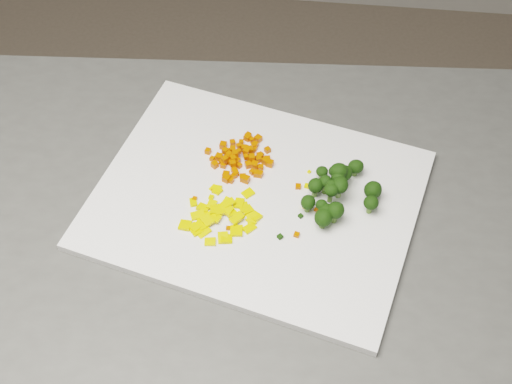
# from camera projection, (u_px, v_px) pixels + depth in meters

# --- Properties ---
(counter_block) EXTENTS (0.93, 0.68, 0.90)m
(counter_block) POSITION_uv_depth(u_px,v_px,m) (260.00, 365.00, 1.30)
(counter_block) COLOR #4A4B48
(counter_block) RESTS_ON ground
(cutting_board) EXTENTS (0.49, 0.42, 0.01)m
(cutting_board) POSITION_uv_depth(u_px,v_px,m) (256.00, 199.00, 0.97)
(cutting_board) COLOR white
(cutting_board) RESTS_ON counter_block
(carrot_pile) EXTENTS (0.09, 0.09, 0.03)m
(carrot_pile) POSITION_uv_depth(u_px,v_px,m) (238.00, 154.00, 0.99)
(carrot_pile) COLOR #C74102
(carrot_pile) RESTS_ON cutting_board
(pepper_pile) EXTENTS (0.11, 0.11, 0.02)m
(pepper_pile) POSITION_uv_depth(u_px,v_px,m) (220.00, 212.00, 0.93)
(pepper_pile) COLOR yellow
(pepper_pile) RESTS_ON cutting_board
(broccoli_pile) EXTENTS (0.11, 0.11, 0.05)m
(broccoli_pile) POSITION_uv_depth(u_px,v_px,m) (335.00, 187.00, 0.94)
(broccoli_pile) COLOR black
(broccoli_pile) RESTS_ON cutting_board
(carrot_cube_0) EXTENTS (0.01, 0.01, 0.01)m
(carrot_cube_0) POSITION_uv_depth(u_px,v_px,m) (252.00, 158.00, 0.99)
(carrot_cube_0) COLOR #C74102
(carrot_cube_0) RESTS_ON carrot_pile
(carrot_cube_1) EXTENTS (0.01, 0.01, 0.01)m
(carrot_cube_1) POSITION_uv_depth(u_px,v_px,m) (268.00, 158.00, 1.00)
(carrot_cube_1) COLOR #C74102
(carrot_cube_1) RESTS_ON carrot_pile
(carrot_cube_2) EXTENTS (0.01, 0.01, 0.01)m
(carrot_cube_2) POSITION_uv_depth(u_px,v_px,m) (212.00, 159.00, 1.00)
(carrot_cube_2) COLOR #C74102
(carrot_cube_2) RESTS_ON carrot_pile
(carrot_cube_3) EXTENTS (0.01, 0.01, 0.01)m
(carrot_cube_3) POSITION_uv_depth(u_px,v_px,m) (255.00, 165.00, 0.99)
(carrot_cube_3) COLOR #C74102
(carrot_cube_3) RESTS_ON carrot_pile
(carrot_cube_4) EXTENTS (0.01, 0.01, 0.01)m
(carrot_cube_4) POSITION_uv_depth(u_px,v_px,m) (228.00, 151.00, 1.01)
(carrot_cube_4) COLOR #C74102
(carrot_cube_4) RESTS_ON carrot_pile
(carrot_cube_5) EXTENTS (0.01, 0.01, 0.01)m
(carrot_cube_5) POSITION_uv_depth(u_px,v_px,m) (225.00, 151.00, 1.00)
(carrot_cube_5) COLOR #C74102
(carrot_cube_5) RESTS_ON carrot_pile
(carrot_cube_6) EXTENTS (0.01, 0.01, 0.01)m
(carrot_cube_6) POSITION_uv_depth(u_px,v_px,m) (248.00, 135.00, 1.03)
(carrot_cube_6) COLOR #C74102
(carrot_cube_6) RESTS_ON carrot_pile
(carrot_cube_7) EXTENTS (0.01, 0.01, 0.01)m
(carrot_cube_7) POSITION_uv_depth(u_px,v_px,m) (255.00, 145.00, 1.01)
(carrot_cube_7) COLOR #C74102
(carrot_cube_7) RESTS_ON carrot_pile
(carrot_cube_8) EXTENTS (0.01, 0.01, 0.01)m
(carrot_cube_8) POSITION_uv_depth(u_px,v_px,m) (229.00, 161.00, 0.99)
(carrot_cube_8) COLOR #C74102
(carrot_cube_8) RESTS_ON carrot_pile
(carrot_cube_9) EXTENTS (0.01, 0.01, 0.01)m
(carrot_cube_9) POSITION_uv_depth(u_px,v_px,m) (243.00, 178.00, 0.98)
(carrot_cube_9) COLOR #C74102
(carrot_cube_9) RESTS_ON carrot_pile
(carrot_cube_10) EXTENTS (0.01, 0.01, 0.01)m
(carrot_cube_10) POSITION_uv_depth(u_px,v_px,m) (244.00, 148.00, 1.00)
(carrot_cube_10) COLOR #C74102
(carrot_cube_10) RESTS_ON carrot_pile
(carrot_cube_11) EXTENTS (0.01, 0.01, 0.01)m
(carrot_cube_11) POSITION_uv_depth(u_px,v_px,m) (235.00, 153.00, 0.99)
(carrot_cube_11) COLOR #C74102
(carrot_cube_11) RESTS_ON carrot_pile
(carrot_cube_12) EXTENTS (0.01, 0.01, 0.01)m
(carrot_cube_12) POSITION_uv_depth(u_px,v_px,m) (235.00, 173.00, 0.98)
(carrot_cube_12) COLOR #C74102
(carrot_cube_12) RESTS_ON carrot_pile
(carrot_cube_13) EXTENTS (0.01, 0.01, 0.01)m
(carrot_cube_13) POSITION_uv_depth(u_px,v_px,m) (260.00, 174.00, 0.98)
(carrot_cube_13) COLOR #C74102
(carrot_cube_13) RESTS_ON carrot_pile
(carrot_cube_14) EXTENTS (0.01, 0.01, 0.01)m
(carrot_cube_14) POSITION_uv_depth(u_px,v_px,m) (246.00, 149.00, 1.00)
(carrot_cube_14) COLOR #C74102
(carrot_cube_14) RESTS_ON carrot_pile
(carrot_cube_15) EXTENTS (0.01, 0.01, 0.01)m
(carrot_cube_15) POSITION_uv_depth(u_px,v_px,m) (253.00, 150.00, 1.01)
(carrot_cube_15) COLOR #C74102
(carrot_cube_15) RESTS_ON carrot_pile
(carrot_cube_16) EXTENTS (0.01, 0.01, 0.01)m
(carrot_cube_16) POSITION_uv_depth(u_px,v_px,m) (260.00, 156.00, 1.00)
(carrot_cube_16) COLOR #C74102
(carrot_cube_16) RESTS_ON carrot_pile
(carrot_cube_17) EXTENTS (0.01, 0.01, 0.01)m
(carrot_cube_17) POSITION_uv_depth(u_px,v_px,m) (241.00, 142.00, 1.02)
(carrot_cube_17) COLOR #C74102
(carrot_cube_17) RESTS_ON carrot_pile
(carrot_cube_18) EXTENTS (0.01, 0.01, 0.01)m
(carrot_cube_18) POSITION_uv_depth(u_px,v_px,m) (254.00, 146.00, 1.01)
(carrot_cube_18) COLOR #C74102
(carrot_cube_18) RESTS_ON carrot_pile
(carrot_cube_19) EXTENTS (0.01, 0.01, 0.01)m
(carrot_cube_19) POSITION_uv_depth(u_px,v_px,m) (230.00, 161.00, 0.99)
(carrot_cube_19) COLOR #C74102
(carrot_cube_19) RESTS_ON carrot_pile
(carrot_cube_20) EXTENTS (0.01, 0.01, 0.01)m
(carrot_cube_20) POSITION_uv_depth(u_px,v_px,m) (248.00, 165.00, 0.99)
(carrot_cube_20) COLOR #C74102
(carrot_cube_20) RESTS_ON carrot_pile
(carrot_cube_21) EXTENTS (0.01, 0.01, 0.01)m
(carrot_cube_21) POSITION_uv_depth(u_px,v_px,m) (246.00, 179.00, 0.97)
(carrot_cube_21) COLOR #C74102
(carrot_cube_21) RESTS_ON carrot_pile
(carrot_cube_22) EXTENTS (0.01, 0.01, 0.01)m
(carrot_cube_22) POSITION_uv_depth(u_px,v_px,m) (252.00, 172.00, 0.98)
(carrot_cube_22) COLOR #C74102
(carrot_cube_22) RESTS_ON carrot_pile
(carrot_cube_23) EXTENTS (0.01, 0.01, 0.01)m
(carrot_cube_23) POSITION_uv_depth(u_px,v_px,m) (252.00, 140.00, 1.02)
(carrot_cube_23) COLOR #C74102
(carrot_cube_23) RESTS_ON carrot_pile
(carrot_cube_24) EXTENTS (0.01, 0.01, 0.01)m
(carrot_cube_24) POSITION_uv_depth(u_px,v_px,m) (258.00, 159.00, 1.00)
(carrot_cube_24) COLOR #C74102
(carrot_cube_24) RESTS_ON carrot_pile
(carrot_cube_25) EXTENTS (0.01, 0.01, 0.01)m
(carrot_cube_25) POSITION_uv_depth(u_px,v_px,m) (261.00, 155.00, 1.00)
(carrot_cube_25) COLOR #C74102
(carrot_cube_25) RESTS_ON carrot_pile
(carrot_cube_26) EXTENTS (0.01, 0.01, 0.01)m
(carrot_cube_26) POSITION_uv_depth(u_px,v_px,m) (236.00, 174.00, 0.98)
(carrot_cube_26) COLOR #C74102
(carrot_cube_26) RESTS_ON carrot_pile
(carrot_cube_27) EXTENTS (0.01, 0.01, 0.01)m
(carrot_cube_27) POSITION_uv_depth(u_px,v_px,m) (233.00, 149.00, 1.00)
(carrot_cube_27) COLOR #C74102
(carrot_cube_27) RESTS_ON carrot_pile
(carrot_cube_28) EXTENTS (0.01, 0.01, 0.01)m
(carrot_cube_28) POSITION_uv_depth(u_px,v_px,m) (266.00, 161.00, 0.99)
(carrot_cube_28) COLOR #C74102
(carrot_cube_28) RESTS_ON carrot_pile
(carrot_cube_29) EXTENTS (0.01, 0.01, 0.01)m
(carrot_cube_29) POSITION_uv_depth(u_px,v_px,m) (245.00, 149.00, 1.01)
(carrot_cube_29) COLOR #C74102
(carrot_cube_29) RESTS_ON carrot_pile
(carrot_cube_30) EXTENTS (0.01, 0.01, 0.01)m
(carrot_cube_30) POSITION_uv_depth(u_px,v_px,m) (225.00, 159.00, 0.99)
(carrot_cube_30) COLOR #C74102
(carrot_cube_30) RESTS_ON carrot_pile
(carrot_cube_31) EXTENTS (0.01, 0.01, 0.01)m
(carrot_cube_31) POSITION_uv_depth(u_px,v_px,m) (246.00, 157.00, 0.99)
(carrot_cube_31) COLOR #C74102
(carrot_cube_31) RESTS_ON carrot_pile
(carrot_cube_32) EXTENTS (0.01, 0.01, 0.01)m
(carrot_cube_32) POSITION_uv_depth(u_px,v_px,m) (239.00, 146.00, 1.00)
(carrot_cube_32) COLOR #C74102
(carrot_cube_32) RESTS_ON carrot_pile
(carrot_cube_33) EXTENTS (0.01, 0.01, 0.01)m
(carrot_cube_33) POSITION_uv_depth(u_px,v_px,m) (231.00, 156.00, 0.99)
(carrot_cube_33) COLOR #C74102
(carrot_cube_33) RESTS_ON carrot_pile
(carrot_cube_34) EXTENTS (0.01, 0.01, 0.01)m
(carrot_cube_34) POSITION_uv_depth(u_px,v_px,m) (260.00, 168.00, 0.99)
(carrot_cube_34) COLOR #C74102
(carrot_cube_34) RESTS_ON carrot_pile
(carrot_cube_35) EXTENTS (0.01, 0.01, 0.01)m
(carrot_cube_35) POSITION_uv_depth(u_px,v_px,m) (231.00, 180.00, 0.97)
(carrot_cube_35) COLOR #C74102
(carrot_cube_35) RESTS_ON carrot_pile
(carrot_cube_36) EXTENTS (0.01, 0.01, 0.01)m
(carrot_cube_36) POSITION_uv_depth(u_px,v_px,m) (229.00, 156.00, 0.99)
(carrot_cube_36) COLOR #C74102
(carrot_cube_36) RESTS_ON carrot_pile
(carrot_cube_37) EXTENTS (0.01, 0.01, 0.01)m
(carrot_cube_37) POSITION_uv_depth(u_px,v_px,m) (250.00, 159.00, 1.00)
(carrot_cube_37) COLOR #C74102
(carrot_cube_37) RESTS_ON carrot_pile
(carrot_cube_38) EXTENTS (0.01, 0.01, 0.01)m
(carrot_cube_38) POSITION_uv_depth(u_px,v_px,m) (226.00, 175.00, 0.98)
(carrot_cube_38) COLOR #C74102
(carrot_cube_38) RESTS_ON carrot_pile
(carrot_cube_39) EXTENTS (0.01, 0.01, 0.01)m
(carrot_cube_39) POSITION_uv_depth(u_px,v_px,m) (229.00, 154.00, 0.99)
(carrot_cube_39) COLOR #C74102
(carrot_cube_39) RESTS_ON carrot_pile
(carrot_cube_40) EXTENTS (0.01, 0.01, 0.01)m
(carrot_cube_40) POSITION_uv_depth(u_px,v_px,m) (237.00, 161.00, 0.99)
(carrot_cube_40) COLOR #C74102
(carrot_cube_40) RESTS_ON carrot_pile
(carrot_cube_41) EXTENTS (0.01, 0.01, 0.01)m
(carrot_cube_41) POSITION_uv_depth(u_px,v_px,m) (234.00, 163.00, 0.99)
(carrot_cube_41) COLOR #C74102
(carrot_cube_41) RESTS_ON carrot_pile
(carrot_cube_42) EXTENTS (0.01, 0.01, 0.01)m
(carrot_cube_42) POSITION_uv_depth(u_px,v_px,m) (247.00, 138.00, 1.02)
(carrot_cube_42) COLOR #C74102
(carrot_cube_42) RESTS_ON carrot_pile
(carrot_cube_43) EXTENTS (0.01, 0.01, 0.01)m
(carrot_cube_43) POSITION_uv_depth(u_px,v_px,m) (219.00, 157.00, 1.00)
(carrot_cube_43) COLOR #C74102
(carrot_cube_43) RESTS_ON carrot_pile
(carrot_cube_44) EXTENTS (0.01, 0.01, 0.01)m
(carrot_cube_44) POSITION_uv_depth(u_px,v_px,m) (223.00, 145.00, 1.01)
(carrot_cube_44) COLOR #C74102
(carrot_cube_44) RESTS_ON carrot_pile
(carrot_cube_45) EXTENTS (0.01, 0.01, 0.01)m
(carrot_cube_45) POSITION_uv_depth(u_px,v_px,m) (239.00, 166.00, 0.99)
(carrot_cube_45) COLOR #C74102
(carrot_cube_45) RESTS_ON carrot_pile
(carrot_cube_46) EXTENTS (0.01, 0.01, 0.01)m
(carrot_cube_46) POSITION_uv_depth(u_px,v_px,m) (234.00, 171.00, 0.98)
(carrot_cube_46) COLOR #C74102
(carrot_cube_46) RESTS_ON carrot_pile
(carrot_cube_47) EXTENTS (0.01, 0.01, 0.01)m
(carrot_cube_47) POSITION_uv_depth(u_px,v_px,m) (247.00, 149.00, 1.00)
(carrot_cube_47) COLOR #C74102
(carrot_cube_47) RESTS_ON carrot_pile
(carrot_cube_48) EXTENTS (0.01, 0.01, 0.01)m
(carrot_cube_48) POSITION_uv_depth(u_px,v_px,m) (270.00, 163.00, 0.99)
(carrot_cube_48) COLOR #C74102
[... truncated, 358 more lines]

